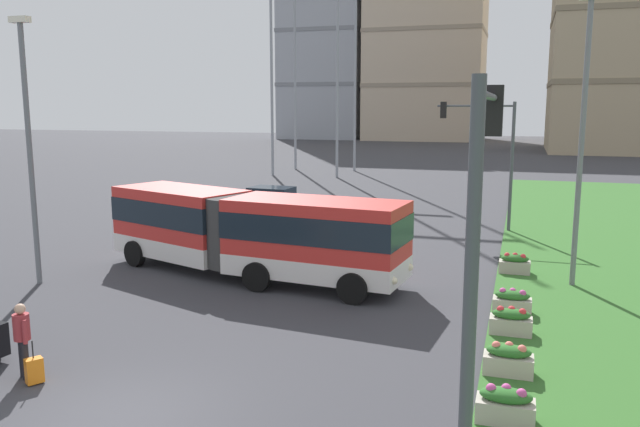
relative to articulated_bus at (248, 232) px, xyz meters
name	(u,v)px	position (x,y,z in m)	size (l,w,h in m)	color
ground_plane	(120,418)	(1.93, -10.52, -1.65)	(260.00, 260.00, 0.00)	#38383D
articulated_bus	(248,232)	(0.00, 0.00, 0.00)	(12.01, 5.06, 3.00)	red
car_white_van	(273,202)	(-4.11, 12.63, -0.90)	(4.52, 2.27, 1.58)	silver
pedestrian_crossing	(22,335)	(-1.27, -9.55, -0.65)	(0.51, 0.36, 1.74)	black
rolling_suitcase	(34,370)	(-0.82, -9.75, -1.34)	(0.39, 0.43, 0.97)	orange
flower_planter_0	(505,405)	(9.17, -8.52, -1.23)	(1.10, 0.56, 0.74)	#B7AD9E
flower_planter_1	(508,359)	(9.17, -6.19, -1.23)	(1.10, 0.56, 0.74)	#B7AD9E
flower_planter_2	(511,321)	(9.17, -3.46, -1.23)	(1.10, 0.56, 0.74)	#B7AD9E
flower_planter_3	(512,302)	(9.17, -1.67, -1.23)	(1.10, 0.56, 0.74)	#B7AD9E
flower_planter_4	(515,264)	(9.17, 3.12, -1.23)	(1.10, 0.56, 0.74)	#B7AD9E
traffic_light_far_right	(488,143)	(7.61, 11.48, 2.66)	(3.73, 0.28, 6.31)	#474C51
traffic_light_near_right	(480,240)	(8.77, -12.26, 2.73)	(0.28, 4.01, 6.41)	#474C51
streetlight_left	(29,141)	(-6.57, -3.07, 3.28)	(0.70, 0.28, 8.97)	slate
streetlight_median	(582,132)	(11.07, 2.09, 3.61)	(0.70, 0.28, 9.63)	slate
apartment_tower_west	(327,9)	(-28.07, 100.82, 23.09)	(15.52, 16.69, 49.45)	#9EA3AD
apartment_tower_westcentre	(428,8)	(-8.57, 99.81, 22.22)	(20.91, 16.95, 47.71)	#C6B299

